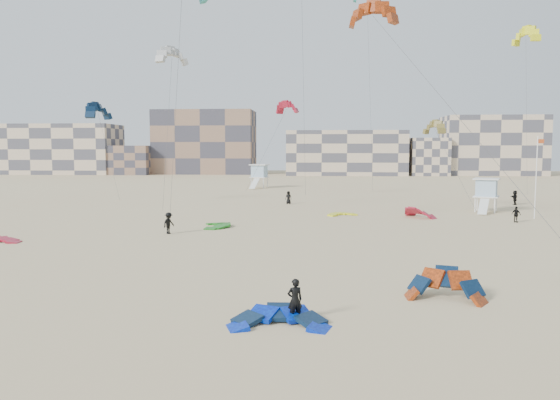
# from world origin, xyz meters

# --- Properties ---
(ground) EXTENTS (320.00, 320.00, 0.00)m
(ground) POSITION_xyz_m (0.00, 0.00, 0.00)
(ground) COLOR #C8B786
(ground) RESTS_ON ground
(kite_ground_blue) EXTENTS (3.93, 4.15, 2.10)m
(kite_ground_blue) POSITION_xyz_m (1.13, -0.37, 0.00)
(kite_ground_blue) COLOR #003ED5
(kite_ground_blue) RESTS_ON ground
(kite_ground_orange) EXTENTS (4.44, 4.44, 3.63)m
(kite_ground_orange) POSITION_xyz_m (8.66, 3.95, 0.00)
(kite_ground_orange) COLOR #D8430E
(kite_ground_orange) RESTS_ON ground
(kite_ground_green) EXTENTS (4.34, 4.14, 0.90)m
(kite_ground_green) POSITION_xyz_m (-6.64, 27.06, 0.00)
(kite_ground_green) COLOR #217720
(kite_ground_green) RESTS_ON ground
(kite_ground_red_far) EXTENTS (5.07, 5.03, 3.31)m
(kite_ground_red_far) POSITION_xyz_m (13.10, 35.36, 0.00)
(kite_ground_red_far) COLOR #B61A3D
(kite_ground_red_far) RESTS_ON ground
(kite_ground_yellow) EXTENTS (3.97, 4.06, 0.55)m
(kite_ground_yellow) POSITION_xyz_m (5.16, 36.54, 0.00)
(kite_ground_yellow) COLOR #F0FD1D
(kite_ground_yellow) RESTS_ON ground
(kitesurfer_main) EXTENTS (0.77, 0.65, 1.79)m
(kitesurfer_main) POSITION_xyz_m (1.75, 0.22, 0.89)
(kitesurfer_main) COLOR black
(kitesurfer_main) RESTS_ON ground
(kitesurfer_c) EXTENTS (1.12, 1.34, 1.80)m
(kitesurfer_c) POSITION_xyz_m (-9.79, 22.71, 0.90)
(kitesurfer_c) COLOR black
(kitesurfer_c) RESTS_ON ground
(kitesurfer_d) EXTENTS (0.89, 0.93, 1.55)m
(kitesurfer_d) POSITION_xyz_m (21.73, 32.08, 0.78)
(kitesurfer_d) COLOR black
(kitesurfer_d) RESTS_ON ground
(kitesurfer_e) EXTENTS (0.92, 0.71, 1.67)m
(kitesurfer_e) POSITION_xyz_m (-1.20, 48.31, 0.83)
(kitesurfer_e) COLOR black
(kitesurfer_e) RESTS_ON ground
(kitesurfer_f) EXTENTS (0.60, 1.72, 1.84)m
(kitesurfer_f) POSITION_xyz_m (27.55, 49.22, 0.92)
(kitesurfer_f) COLOR black
(kitesurfer_f) RESTS_ON ground
(kite_fly_orange) EXTENTS (10.81, 23.93, 18.48)m
(kite_fly_orange) POSITION_xyz_m (7.05, 24.99, 18.02)
(kite_fly_orange) COLOR #D8430E
(kite_fly_orange) RESTS_ON ground
(kite_fly_grey) EXTENTS (4.86, 5.31, 16.66)m
(kite_fly_grey) POSITION_xyz_m (-12.20, 33.58, 16.30)
(kite_fly_grey) COLOR silver
(kite_fly_grey) RESTS_ON ground
(kite_fly_olive) EXTENTS (4.07, 12.49, 9.45)m
(kite_fly_olive) POSITION_xyz_m (15.67, 41.46, 9.38)
(kite_fly_olive) COLOR brown
(kite_fly_olive) RESTS_ON ground
(kite_fly_yellow) EXTENTS (5.12, 5.26, 21.76)m
(kite_fly_yellow) POSITION_xyz_m (29.30, 52.58, 21.51)
(kite_fly_yellow) COLOR #F0FD1D
(kite_fly_yellow) RESTS_ON ground
(kite_fly_navy) EXTENTS (5.98, 5.21, 12.23)m
(kite_fly_navy) POSITION_xyz_m (-24.55, 44.49, 11.57)
(kite_fly_navy) COLOR #0B2140
(kite_fly_navy) RESTS_ON ground
(kite_fly_red) EXTENTS (8.36, 4.98, 13.37)m
(kite_fly_red) POSITION_xyz_m (-1.91, 56.78, 12.84)
(kite_fly_red) COLOR #B61A3D
(kite_fly_red) RESTS_ON ground
(lifeguard_tower_near) EXTENTS (3.51, 5.66, 3.81)m
(lifeguard_tower_near) POSITION_xyz_m (21.53, 40.99, 1.89)
(lifeguard_tower_near) COLOR white
(lifeguard_tower_near) RESTS_ON ground
(lifeguard_tower_far) EXTENTS (3.61, 6.21, 4.30)m
(lifeguard_tower_far) POSITION_xyz_m (-8.14, 77.15, 2.13)
(lifeguard_tower_far) COLOR white
(lifeguard_tower_far) RESTS_ON ground
(flagpole) EXTENTS (0.68, 0.10, 8.37)m
(flagpole) POSITION_xyz_m (24.67, 35.21, 4.38)
(flagpole) COLOR white
(flagpole) RESTS_ON ground
(condo_west_a) EXTENTS (30.00, 15.00, 14.00)m
(condo_west_a) POSITION_xyz_m (-70.00, 130.00, 7.00)
(condo_west_a) COLOR beige
(condo_west_a) RESTS_ON ground
(condo_west_b) EXTENTS (28.00, 14.00, 18.00)m
(condo_west_b) POSITION_xyz_m (-30.00, 134.00, 9.00)
(condo_west_b) COLOR #876651
(condo_west_b) RESTS_ON ground
(condo_mid) EXTENTS (32.00, 16.00, 12.00)m
(condo_mid) POSITION_xyz_m (10.00, 130.00, 6.00)
(condo_mid) COLOR beige
(condo_mid) RESTS_ON ground
(condo_east) EXTENTS (26.00, 14.00, 16.00)m
(condo_east) POSITION_xyz_m (50.00, 132.00, 8.00)
(condo_east) COLOR beige
(condo_east) RESTS_ON ground
(condo_fill_left) EXTENTS (12.00, 10.00, 8.00)m
(condo_fill_left) POSITION_xyz_m (-50.00, 128.00, 4.00)
(condo_fill_left) COLOR #876651
(condo_fill_left) RESTS_ON ground
(condo_fill_right) EXTENTS (10.00, 10.00, 10.00)m
(condo_fill_right) POSITION_xyz_m (32.00, 128.00, 5.00)
(condo_fill_right) COLOR beige
(condo_fill_right) RESTS_ON ground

